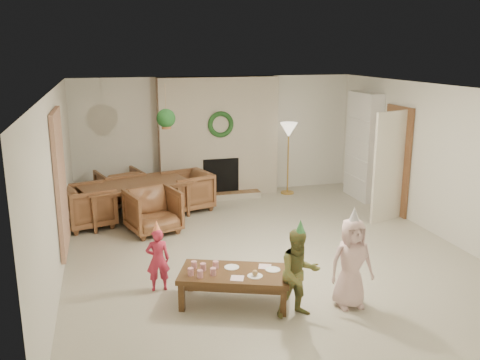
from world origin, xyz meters
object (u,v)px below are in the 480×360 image
object	(u,v)px
dining_chair_near	(153,211)
dining_chair_left	(89,206)
dining_chair_right	(188,191)
child_red	(158,260)
coffee_table_top	(235,274)
child_plaid	(299,274)
dining_chair_far	(120,189)
dining_table	(135,201)
child_pink	(351,263)

from	to	relation	value
dining_chair_near	dining_chair_left	size ratio (longest dim) A/B	1.00
dining_chair_right	child_red	bearing A→B (deg)	-32.24
coffee_table_top	child_plaid	size ratio (longest dim) A/B	1.25
dining_chair_near	dining_chair_far	distance (m)	1.71
dining_chair_near	dining_chair_far	size ratio (longest dim) A/B	1.00
dining_table	child_plaid	distance (m)	4.45
child_pink	child_red	bearing A→B (deg)	157.22
dining_chair_far	child_red	size ratio (longest dim) A/B	0.99
dining_table	coffee_table_top	world-z (taller)	dining_table
dining_chair_left	dining_chair_right	distance (m)	1.92
dining_chair_left	child_pink	distance (m)	4.94
child_pink	coffee_table_top	bearing A→B (deg)	164.26
dining_chair_near	child_red	bearing A→B (deg)	-110.68
dining_chair_right	coffee_table_top	size ratio (longest dim) A/B	0.62
dining_chair_left	child_plaid	size ratio (longest dim) A/B	0.78
dining_chair_far	dining_chair_right	distance (m)	1.37
dining_chair_far	child_pink	world-z (taller)	child_pink
dining_chair_far	child_plaid	distance (m)	5.30
dining_chair_right	child_red	size ratio (longest dim) A/B	0.99
dining_chair_left	child_pink	world-z (taller)	child_pink
dining_chair_far	dining_chair_right	size ratio (longest dim) A/B	1.00
child_pink	dining_chair_far	bearing A→B (deg)	119.68
dining_chair_left	child_plaid	distance (m)	4.59
child_red	child_plaid	world-z (taller)	child_plaid
dining_chair_right	child_plaid	distance (m)	4.50
child_plaid	child_pink	size ratio (longest dim) A/B	0.96
dining_table	dining_chair_right	size ratio (longest dim) A/B	2.34
dining_chair_left	dining_chair_right	xyz separation A→B (m)	(1.84, 0.55, 0.00)
dining_chair_right	child_pink	distance (m)	4.57
dining_chair_left	child_plaid	xyz separation A→B (m)	(2.42, -3.90, 0.16)
dining_chair_left	child_pink	bearing A→B (deg)	-157.54
coffee_table_top	dining_table	bearing A→B (deg)	125.51
coffee_table_top	child_red	size ratio (longest dim) A/B	1.59
dining_chair_far	child_pink	xyz separation A→B (m)	(2.55, -4.90, 0.18)
dining_chair_near	dining_chair_far	bearing A→B (deg)	90.00
dining_table	child_pink	distance (m)	4.69
child_plaid	child_red	bearing A→B (deg)	139.73
coffee_table_top	child_red	world-z (taller)	child_red
coffee_table_top	child_plaid	distance (m)	0.83
dining_chair_left	child_pink	size ratio (longest dim) A/B	0.74
dining_chair_near	child_pink	distance (m)	3.86
dining_chair_far	child_red	distance (m)	3.88
child_pink	dining_chair_right	bearing A→B (deg)	108.44
dining_table	dining_chair_left	distance (m)	0.86
dining_table	child_plaid	xyz separation A→B (m)	(1.60, -4.15, 0.19)
dining_table	dining_chair_near	world-z (taller)	dining_chair_near
dining_chair_right	dining_table	bearing A→B (deg)	-90.00
dining_chair_right	dining_chair_far	bearing A→B (deg)	-128.66
child_pink	dining_chair_left	bearing A→B (deg)	131.35
dining_chair_left	coffee_table_top	xyz separation A→B (m)	(1.78, -3.40, 0.00)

